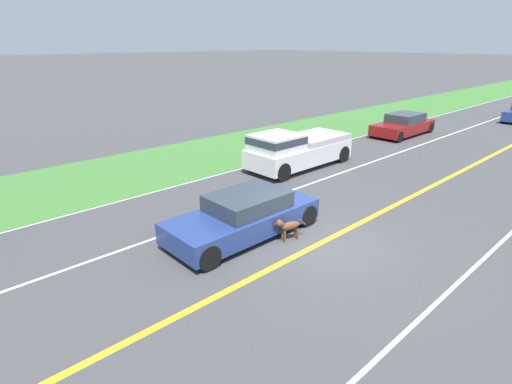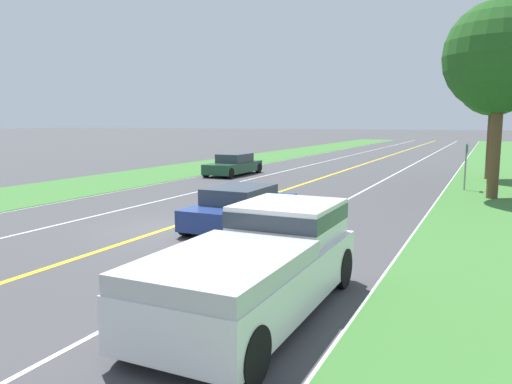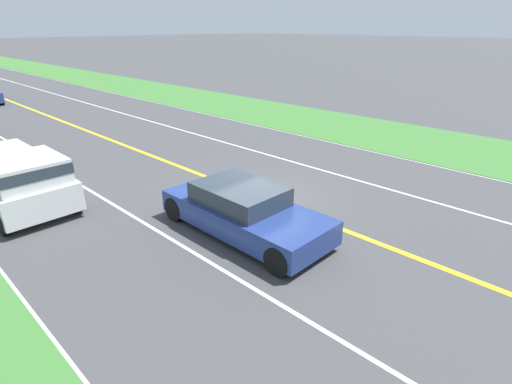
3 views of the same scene
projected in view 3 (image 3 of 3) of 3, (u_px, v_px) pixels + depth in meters
name	position (u px, v px, depth m)	size (l,w,h in m)	color
ground_plane	(260.00, 198.00, 12.60)	(400.00, 400.00, 0.00)	#424244
centre_divider_line	(260.00, 198.00, 12.60)	(0.18, 160.00, 0.01)	yellow
lane_edge_line_right	(18.00, 297.00, 7.98)	(0.14, 160.00, 0.01)	white
lane_edge_line_left	(372.00, 151.00, 17.22)	(0.14, 160.00, 0.01)	white
lane_dash_same_dir	(166.00, 236.00, 10.29)	(0.10, 160.00, 0.01)	white
lane_dash_oncoming	(325.00, 171.00, 14.91)	(0.10, 160.00, 0.01)	white
grass_verge_left	(404.00, 138.00, 19.20)	(6.00, 160.00, 0.03)	#3D7533
ego_car	(244.00, 211.00, 10.31)	(1.94, 4.69, 1.28)	navy
dog	(256.00, 196.00, 11.54)	(0.42, 1.03, 0.73)	brown
pickup_truck	(15.00, 176.00, 11.88)	(2.08, 5.23, 1.72)	silver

